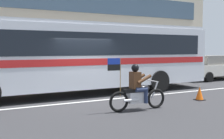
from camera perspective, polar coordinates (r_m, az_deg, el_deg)
ground_plane at (r=11.71m, az=-5.68°, el=-5.98°), size 60.00×60.00×0.00m
sidewalk_curb at (r=16.47m, az=-12.58°, el=-2.84°), size 28.00×3.80×0.15m
lane_center_stripe at (r=11.17m, az=-4.48°, el=-6.45°), size 26.60×0.14×0.01m
transit_bus at (r=12.75m, az=-6.55°, el=3.36°), size 13.08×2.70×3.22m
motorcycle_with_rider at (r=9.45m, az=5.23°, el=-4.33°), size 2.19×0.64×1.78m
parked_sedan_curbside at (r=19.99m, az=20.02°, el=0.46°), size 4.60×1.90×1.64m
fire_hydrant at (r=15.14m, az=-16.65°, el=-1.84°), size 0.22×0.30×0.75m
traffic_cone at (r=11.87m, az=17.45°, el=-4.75°), size 0.36×0.36×0.55m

